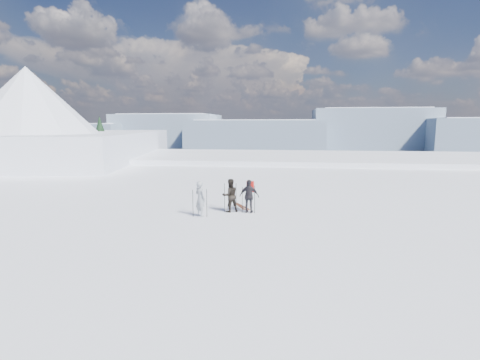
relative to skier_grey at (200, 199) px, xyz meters
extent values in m
plane|color=white|center=(3.15, 57.02, -18.27)|extent=(220.00, 208.01, 71.62)
cube|color=white|center=(3.15, 27.02, -7.27)|extent=(180.00, 16.00, 14.00)
plane|color=#21324C|center=(3.15, 287.02, -30.77)|extent=(820.00, 820.00, 0.00)
cube|color=slate|center=(-276.85, 437.02, -13.77)|extent=(150.00, 80.00, 34.00)
cube|color=white|center=(-276.85, 437.02, 0.23)|extent=(127.50, 70.00, 8.00)
cube|color=slate|center=(-156.85, 467.02, -7.77)|extent=(130.00, 80.00, 46.00)
cube|color=white|center=(-156.85, 467.02, 12.23)|extent=(110.50, 70.00, 8.00)
cube|color=slate|center=(-36.85, 437.02, -11.77)|extent=(160.00, 80.00, 38.00)
cube|color=white|center=(-36.85, 437.02, 4.23)|extent=(136.00, 70.00, 8.00)
cube|color=slate|center=(103.15, 467.02, -4.77)|extent=(140.00, 80.00, 52.00)
cube|color=white|center=(103.15, 467.02, 18.23)|extent=(119.00, 70.00, 8.00)
cube|color=white|center=(-24.85, 25.02, -5.77)|extent=(29.19, 35.68, 16.00)
cone|color=white|center=(-21.85, 19.02, 4.23)|extent=(18.00, 18.00, 9.00)
cone|color=white|center=(-29.85, 29.02, 0.23)|extent=(16.00, 16.00, 8.00)
cube|color=#2D2B28|center=(-18.85, 33.02, -9.77)|extent=(21.55, 17.87, 14.25)
cone|color=black|center=(-15.85, 32.02, -3.77)|extent=(5.60, 5.60, 10.00)
cone|color=black|center=(-14.85, 29.02, -3.77)|extent=(5.60, 5.60, 10.00)
cone|color=black|center=(-16.85, 27.02, -3.27)|extent=(6.16, 6.16, 11.00)
cone|color=black|center=(-21.85, 28.02, -3.27)|extent=(6.16, 6.16, 11.00)
cone|color=black|center=(-20.85, 31.02, -2.27)|extent=(7.28, 7.28, 13.00)
cone|color=black|center=(-18.85, 25.02, -4.27)|extent=(5.04, 5.04, 9.00)
cone|color=black|center=(-23.85, 33.02, -2.77)|extent=(6.72, 6.72, 12.00)
imported|color=#90959D|center=(0.00, 0.00, 0.00)|extent=(0.67, 0.63, 1.54)
imported|color=black|center=(1.14, 0.98, -0.02)|extent=(0.92, 0.85, 1.51)
imported|color=black|center=(2.01, 0.95, -0.02)|extent=(0.90, 0.43, 1.50)
cube|color=red|center=(2.03, 1.20, 0.97)|extent=(0.33, 0.20, 0.49)
cylinder|color=black|center=(-0.30, -0.10, -0.18)|extent=(0.02, 0.02, 1.18)
cylinder|color=black|center=(0.30, -0.10, -0.17)|extent=(0.02, 0.02, 1.21)
cylinder|color=black|center=(0.89, 0.95, -0.12)|extent=(0.02, 0.02, 1.31)
cylinder|color=black|center=(1.42, 0.96, -0.11)|extent=(0.02, 0.02, 1.32)
cylinder|color=black|center=(1.71, 0.87, -0.19)|extent=(0.02, 0.02, 1.17)
cylinder|color=black|center=(2.26, 0.86, -0.15)|extent=(0.02, 0.02, 1.24)
cube|color=black|center=(1.38, 2.24, -0.75)|extent=(0.81, 1.58, 0.03)
cube|color=black|center=(1.52, 2.24, -0.75)|extent=(0.93, 1.52, 0.03)
camera|label=1|loc=(3.76, -15.36, 3.17)|focal=28.00mm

